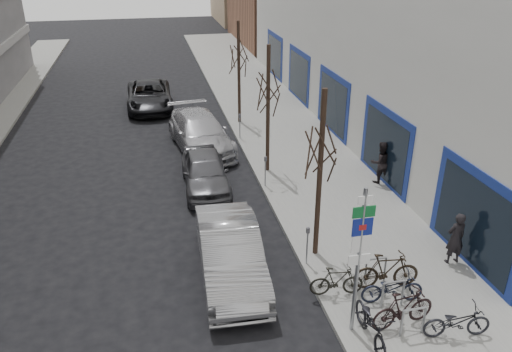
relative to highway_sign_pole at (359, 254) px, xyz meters
name	(u,v)px	position (x,y,z in m)	size (l,w,h in m)	color
ground	(260,348)	(-2.40, 0.01, -2.46)	(120.00, 120.00, 0.00)	black
sidewalk_east	(309,167)	(2.10, 10.01, -2.38)	(5.00, 70.00, 0.15)	slate
commercial_building	(495,23)	(14.60, 16.01, 2.54)	(20.00, 32.00, 10.00)	#B7B7B2
highway_sign_pole	(359,254)	(0.00, 0.00, 0.00)	(0.55, 0.10, 4.20)	gray
bike_rack	(393,291)	(1.40, 0.61, -1.80)	(0.66, 2.26, 0.83)	gray
tree_near	(322,136)	(0.20, 3.51, 1.65)	(1.80, 1.80, 5.50)	black
tree_mid	(268,80)	(0.20, 10.01, 1.65)	(1.80, 1.80, 5.50)	black
tree_far	(239,49)	(0.20, 16.51, 1.65)	(1.80, 1.80, 5.50)	black
meter_front	(307,242)	(-0.25, 3.01, -1.54)	(0.10, 0.08, 1.27)	gray
meter_mid	(265,168)	(-0.25, 8.51, -1.54)	(0.10, 0.08, 1.27)	gray
meter_back	(240,124)	(-0.25, 14.01, -1.54)	(0.10, 0.08, 1.27)	gray
bike_near_left	(372,321)	(0.30, -0.44, -1.72)	(0.58, 1.93, 1.18)	black
bike_near_right	(403,308)	(1.31, -0.14, -1.75)	(0.54, 1.82, 1.11)	black
bike_mid_curb	(393,286)	(1.47, 0.80, -1.78)	(0.52, 1.73, 1.05)	black
bike_mid_inner	(337,281)	(0.10, 1.40, -1.84)	(0.46, 1.53, 0.93)	black
bike_far_curb	(458,319)	(2.44, -0.77, -1.78)	(0.52, 1.72, 1.05)	black
bike_far_inner	(387,270)	(1.59, 1.41, -1.73)	(0.57, 1.91, 1.16)	black
parked_car_front	(230,253)	(-2.60, 3.06, -1.63)	(1.75, 5.01, 1.65)	#949598
parked_car_mid	(205,171)	(-2.60, 9.11, -1.71)	(1.77, 4.39, 1.50)	#4D4C51
parked_car_back	(200,132)	(-2.29, 13.39, -1.62)	(2.36, 5.79, 1.68)	#A4A4A9
lane_car	(149,96)	(-4.51, 20.52, -1.68)	(2.57, 5.58, 1.55)	black
pedestrian_near	(456,238)	(4.15, 2.13, -1.46)	(0.62, 0.41, 1.71)	black
pedestrian_far	(380,162)	(4.38, 7.86, -1.42)	(0.65, 0.44, 1.77)	black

